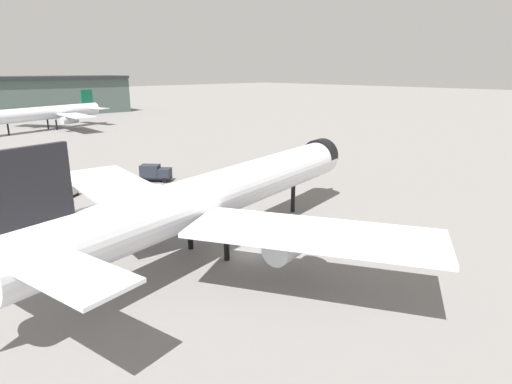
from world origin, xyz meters
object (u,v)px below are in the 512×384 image
at_px(airliner_far_taxiway, 46,113).
at_px(baggage_cart_trailing, 70,191).
at_px(service_truck_front, 155,173).
at_px(airliner_near_gate, 219,194).

distance_m(airliner_far_taxiway, baggage_cart_trailing, 88.45).
relative_size(airliner_far_taxiway, service_truck_front, 8.04).
xyz_separation_m(airliner_near_gate, baggage_cart_trailing, (-4.31, 32.53, -5.43)).
distance_m(airliner_far_taxiway, service_truck_front, 85.82).
relative_size(airliner_far_taxiway, baggage_cart_trailing, 15.76).
bearing_deg(baggage_cart_trailing, airliner_near_gate, 61.94).
bearing_deg(airliner_far_taxiway, airliner_near_gate, 63.68).
distance_m(service_truck_front, baggage_cart_trailing, 15.21).
height_order(airliner_far_taxiway, baggage_cart_trailing, airliner_far_taxiway).
bearing_deg(airliner_far_taxiway, service_truck_front, 67.04).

